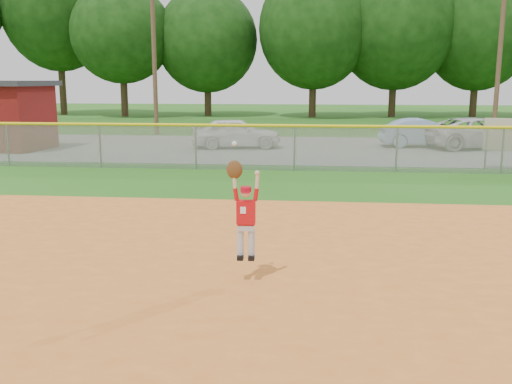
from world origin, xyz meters
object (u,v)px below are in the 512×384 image
(car_blue, at_px, (423,133))
(ballplayer, at_px, (244,211))
(car_white_a, at_px, (236,133))
(utility_shed, at_px, (3,115))
(car_white_b, at_px, (478,133))

(car_blue, height_order, ballplayer, ballplayer)
(car_white_a, distance_m, ballplayer, 16.83)
(car_white_a, height_order, utility_shed, utility_shed)
(ballplayer, bearing_deg, utility_shed, 128.70)
(car_blue, distance_m, ballplayer, 18.86)
(utility_shed, bearing_deg, car_white_b, 6.59)
(car_white_b, height_order, ballplayer, ballplayer)
(car_white_a, relative_size, ballplayer, 2.19)
(utility_shed, distance_m, ballplayer, 19.53)
(car_white_b, bearing_deg, ballplayer, 138.78)
(car_blue, relative_size, car_white_b, 0.79)
(car_white_b, xyz_separation_m, ballplayer, (-8.19, -17.60, 0.42))
(utility_shed, height_order, ballplayer, utility_shed)
(car_white_b, distance_m, utility_shed, 20.55)
(car_blue, xyz_separation_m, utility_shed, (-18.09, -2.67, 0.85))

